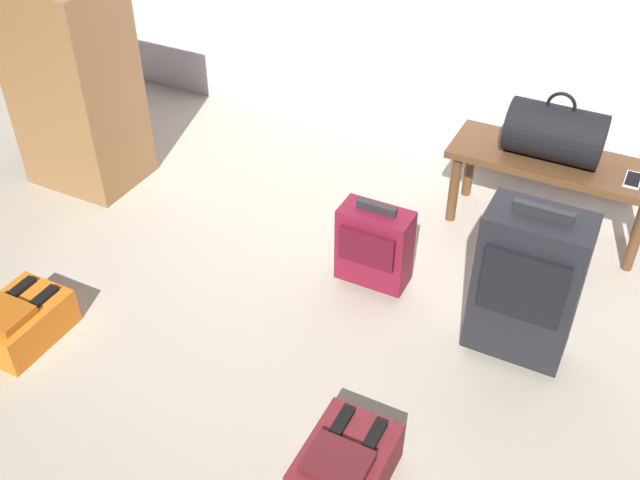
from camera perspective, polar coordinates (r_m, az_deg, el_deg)
name	(u,v)px	position (r m, az deg, el deg)	size (l,w,h in m)	color
ground_plane	(325,318)	(3.26, 0.43, -6.08)	(6.60, 6.60, 0.00)	#B2A893
bench	(554,170)	(3.74, 17.62, 5.17)	(1.00, 0.36, 0.42)	brown
duffel_bag_black	(555,133)	(3.64, 17.72, 7.90)	(0.44, 0.26, 0.34)	black
cell_phone	(633,180)	(3.65, 23.02, 4.30)	(0.07, 0.14, 0.01)	silver
suitcase_upright_charcoal	(527,284)	(2.96, 15.71, -3.30)	(0.39, 0.25, 0.74)	black
suitcase_small_burgundy	(374,246)	(3.27, 4.20, -0.44)	(0.32, 0.19, 0.46)	maroon
backpack_maroon	(345,465)	(2.65, 1.97, -16.98)	(0.28, 0.38, 0.21)	maroon
backpack_orange	(21,321)	(3.36, -22.13, -5.83)	(0.28, 0.38, 0.21)	orange
side_cabinet	(74,86)	(4.11, -18.46, 11.24)	(0.56, 0.44, 1.10)	olive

